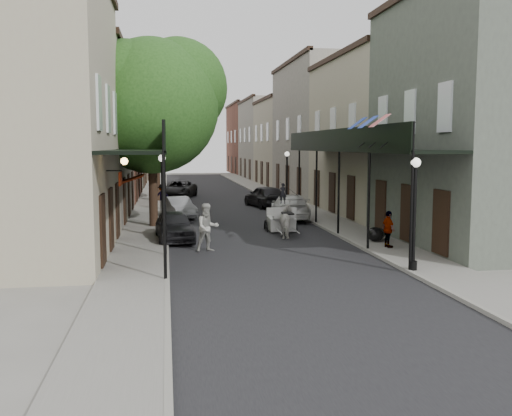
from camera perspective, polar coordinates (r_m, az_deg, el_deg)
name	(u,v)px	position (r m, az deg, el deg)	size (l,w,h in m)	color
ground	(280,265)	(20.34, 2.37, -5.71)	(140.00, 140.00, 0.00)	gray
road	(223,206)	(39.93, -3.27, 0.17)	(8.00, 90.00, 0.01)	black
sidewalk_left	(151,207)	(39.74, -10.46, 0.13)	(2.20, 90.00, 0.12)	gray
sidewalk_right	(293,204)	(40.72, 3.74, 0.37)	(2.20, 90.00, 0.12)	gray
building_row_left	(109,133)	(49.74, -14.47, 7.23)	(5.00, 80.00, 10.50)	#A49D83
building_row_right	(309,134)	(51.08, 5.27, 7.37)	(5.00, 80.00, 10.50)	gray
gallery_left	(147,149)	(26.51, -10.89, 5.78)	(2.20, 18.05, 4.88)	black
gallery_right	(349,149)	(27.89, 9.29, 5.83)	(2.20, 18.05, 4.88)	black
tree_near	(160,101)	(29.78, -9.63, 10.53)	(7.31, 6.80, 9.63)	#382619
tree_far	(161,124)	(43.72, -9.48, 8.28)	(6.45, 6.00, 8.61)	#382619
lamppost_right_near	(414,212)	(19.38, 15.56, -0.39)	(0.32, 0.32, 3.71)	black
lamppost_left	(163,195)	(25.60, -9.33, 1.31)	(0.32, 0.32, 3.71)	black
lamppost_right_far	(287,178)	(38.42, 3.11, 3.00)	(0.32, 0.32, 3.71)	black
horse	(288,222)	(26.33, 3.21, -1.37)	(0.79, 1.73, 1.46)	silver
carriage	(280,211)	(28.53, 2.41, -0.34)	(1.57, 2.20, 2.44)	black
pedestrian_walking	(207,228)	(22.80, -4.88, -1.96)	(0.94, 0.73, 1.94)	#A4A39B
pedestrian_sidewalk_left	(162,196)	(37.68, -9.35, 1.15)	(1.04, 0.60, 1.61)	gray
pedestrian_sidewalk_right	(388,229)	(23.58, 13.10, -2.09)	(0.87, 0.36, 1.49)	gray
car_left_near	(174,226)	(25.62, -8.16, -1.77)	(1.59, 3.95, 1.34)	black
car_left_mid	(178,207)	(33.71, -7.78, 0.05)	(1.30, 3.73, 1.23)	#939397
car_left_far	(178,189)	(46.77, -7.78, 1.87)	(2.34, 5.07, 1.41)	black
car_right_near	(290,207)	(32.74, 3.44, 0.11)	(2.04, 5.01, 1.45)	silver
car_right_far	(265,196)	(39.25, 0.94, 1.19)	(1.80, 4.47, 1.52)	black
trash_bags	(376,234)	(25.26, 11.95, -2.55)	(0.99, 1.14, 0.62)	black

